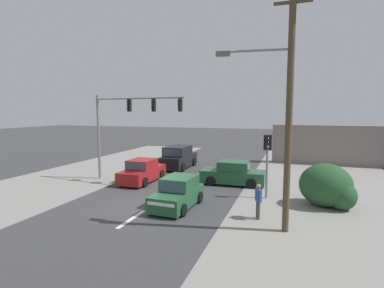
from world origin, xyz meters
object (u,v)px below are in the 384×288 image
object	(u,v)px
suv_kerbside_parked	(178,158)
pedestal_signal_right_kerb	(267,156)
traffic_signal_mast	(125,119)
sedan_oncoming_mid	(142,172)
pedestrian_at_kerb	(258,199)
hatchback_receding_far	(178,193)
utility_pole_foreground_right	(286,98)
sedan_oncoming_near	(233,174)

from	to	relation	value
suv_kerbside_parked	pedestal_signal_right_kerb	bearing A→B (deg)	-40.79
traffic_signal_mast	pedestal_signal_right_kerb	distance (m)	9.71
sedan_oncoming_mid	pedestrian_at_kerb	world-z (taller)	pedestrian_at_kerb
sedan_oncoming_mid	hatchback_receding_far	distance (m)	6.10
utility_pole_foreground_right	hatchback_receding_far	size ratio (longest dim) A/B	2.70
utility_pole_foreground_right	traffic_signal_mast	size ratio (longest dim) A/B	1.46
pedestal_signal_right_kerb	sedan_oncoming_mid	bearing A→B (deg)	170.92
sedan_oncoming_near	pedestrian_at_kerb	bearing A→B (deg)	-69.15
utility_pole_foreground_right	sedan_oncoming_mid	size ratio (longest dim) A/B	2.36
utility_pole_foreground_right	pedestrian_at_kerb	size ratio (longest dim) A/B	6.14
utility_pole_foreground_right	traffic_signal_mast	bearing A→B (deg)	152.23
sedan_oncoming_near	hatchback_receding_far	distance (m)	5.84
suv_kerbside_parked	hatchback_receding_far	world-z (taller)	suv_kerbside_parked
sedan_oncoming_mid	sedan_oncoming_near	xyz separation A→B (m)	(6.07, 1.26, 0.00)
utility_pole_foreground_right	traffic_signal_mast	xyz separation A→B (m)	(-10.46, 5.51, -1.02)
suv_kerbside_parked	pedestrian_at_kerb	size ratio (longest dim) A/B	2.80
sedan_oncoming_mid	sedan_oncoming_near	distance (m)	6.20
pedestal_signal_right_kerb	sedan_oncoming_mid	distance (m)	8.74
utility_pole_foreground_right	sedan_oncoming_mid	world-z (taller)	utility_pole_foreground_right
suv_kerbside_parked	hatchback_receding_far	xyz separation A→B (m)	(3.79, -9.81, -0.18)
pedestal_signal_right_kerb	hatchback_receding_far	bearing A→B (deg)	-144.48
hatchback_receding_far	utility_pole_foreground_right	bearing A→B (deg)	-17.23
hatchback_receding_far	pedestrian_at_kerb	size ratio (longest dim) A/B	2.28
utility_pole_foreground_right	pedestal_signal_right_kerb	distance (m)	5.52
sedan_oncoming_mid	pedestrian_at_kerb	distance (m)	9.69
pedestrian_at_kerb	pedestal_signal_right_kerb	bearing A→B (deg)	88.77
utility_pole_foreground_right	sedan_oncoming_mid	distance (m)	12.10
pedestal_signal_right_kerb	suv_kerbside_parked	size ratio (longest dim) A/B	0.78
utility_pole_foreground_right	sedan_oncoming_near	distance (m)	9.21
sedan_oncoming_near	suv_kerbside_parked	size ratio (longest dim) A/B	0.94
utility_pole_foreground_right	pedestal_signal_right_kerb	bearing A→B (deg)	102.36
traffic_signal_mast	hatchback_receding_far	bearing A→B (deg)	-36.35
traffic_signal_mast	suv_kerbside_parked	distance (m)	7.01
traffic_signal_mast	suv_kerbside_parked	world-z (taller)	traffic_signal_mast
sedan_oncoming_near	suv_kerbside_parked	distance (m)	6.98
suv_kerbside_parked	traffic_signal_mast	bearing A→B (deg)	-104.46
utility_pole_foreground_right	suv_kerbside_parked	distance (m)	15.17
sedan_oncoming_near	suv_kerbside_parked	bearing A→B (deg)	142.61
hatchback_receding_far	pedestrian_at_kerb	xyz separation A→B (m)	(4.07, -0.52, 0.22)
traffic_signal_mast	suv_kerbside_parked	xyz separation A→B (m)	(1.52, 5.90, -3.47)
pedestal_signal_right_kerb	hatchback_receding_far	distance (m)	5.38
utility_pole_foreground_right	sedan_oncoming_near	bearing A→B (deg)	115.33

